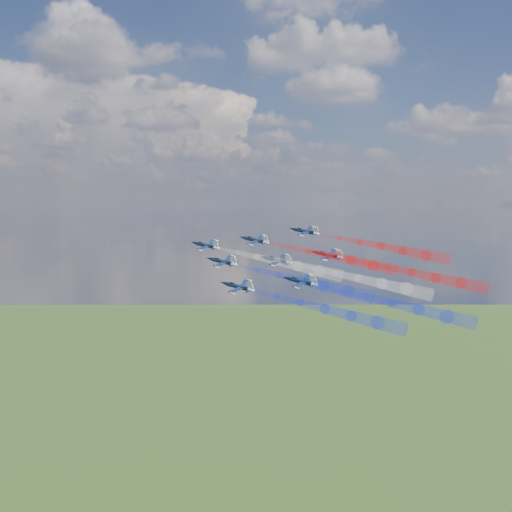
{
  "coord_description": "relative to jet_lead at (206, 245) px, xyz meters",
  "views": [
    {
      "loc": [
        -14.14,
        -158.82,
        160.63
      ],
      "look_at": [
        -6.11,
        22.26,
        145.63
      ],
      "focal_mm": 43.62,
      "sensor_mm": 36.0,
      "label": 1
    }
  ],
  "objects": [
    {
      "name": "trail_outer_right",
      "position": [
        52.03,
        -9.95,
        0.29
      ],
      "size": [
        35.89,
        25.45,
        10.77
      ],
      "primitive_type": null,
      "rotation": [
        0.16,
        -0.31,
        0.96
      ],
      "color": "red"
    },
    {
      "name": "trail_inner_right",
      "position": [
        36.09,
        -13.5,
        -2.24
      ],
      "size": [
        35.89,
        25.45,
        10.77
      ],
      "primitive_type": null,
      "rotation": [
        0.16,
        -0.31,
        0.96
      ],
      "color": "red"
    },
    {
      "name": "jet_center_third",
      "position": [
        21.13,
        -12.55,
        -3.55
      ],
      "size": [
        14.06,
        13.58,
        7.1
      ],
      "primitive_type": null,
      "rotation": [
        0.16,
        -0.31,
        0.96
      ],
      "color": "black"
    },
    {
      "name": "trail_center_third",
      "position": [
        42.03,
        -25.79,
        -7.42
      ],
      "size": [
        35.89,
        25.45,
        10.77
      ],
      "primitive_type": null,
      "rotation": [
        0.16,
        -0.31,
        0.96
      ],
      "color": "white"
    },
    {
      "name": "jet_rear_left",
      "position": [
        26.14,
        -28.94,
        -7.73
      ],
      "size": [
        14.06,
        13.58,
        7.1
      ],
      "primitive_type": null,
      "rotation": [
        0.16,
        -0.31,
        0.96
      ],
      "color": "black"
    },
    {
      "name": "jet_outer_right",
      "position": [
        31.13,
        3.29,
        4.15
      ],
      "size": [
        14.06,
        13.58,
        7.1
      ],
      "primitive_type": null,
      "rotation": [
        0.16,
        -0.31,
        0.96
      ],
      "color": "black"
    },
    {
      "name": "jet_rear_right",
      "position": [
        36.01,
        -11.61,
        -2.1
      ],
      "size": [
        14.06,
        13.58,
        7.1
      ],
      "primitive_type": null,
      "rotation": [
        0.16,
        -0.31,
        0.96
      ],
      "color": "black"
    },
    {
      "name": "trail_rear_right",
      "position": [
        56.91,
        -24.86,
        -5.96
      ],
      "size": [
        35.89,
        25.45,
        10.77
      ],
      "primitive_type": null,
      "rotation": [
        0.16,
        -0.31,
        0.96
      ],
      "color": "red"
    },
    {
      "name": "jet_lead",
      "position": [
        0.0,
        0.0,
        0.0
      ],
      "size": [
        14.06,
        13.58,
        7.1
      ],
      "primitive_type": null,
      "rotation": [
        0.16,
        -0.31,
        0.96
      ],
      "color": "black"
    },
    {
      "name": "trail_lead",
      "position": [
        20.9,
        -13.24,
        -3.86
      ],
      "size": [
        35.89,
        25.45,
        10.77
      ],
      "primitive_type": null,
      "rotation": [
        0.16,
        -0.31,
        0.96
      ],
      "color": "white"
    },
    {
      "name": "jet_inner_left",
      "position": [
        5.27,
        -14.78,
        -3.7
      ],
      "size": [
        14.06,
        13.58,
        7.1
      ],
      "primitive_type": null,
      "rotation": [
        0.16,
        -0.31,
        0.96
      ],
      "color": "black"
    },
    {
      "name": "trail_inner_left",
      "position": [
        26.17,
        -28.02,
        -7.56
      ],
      "size": [
        35.89,
        25.45,
        10.77
      ],
      "primitive_type": null,
      "rotation": [
        0.16,
        -0.31,
        0.96
      ],
      "color": "#1B32E9"
    },
    {
      "name": "trail_outer_left",
      "position": [
        30.39,
        -42.97,
        -12.81
      ],
      "size": [
        35.89,
        25.45,
        10.77
      ],
      "primitive_type": null,
      "rotation": [
        0.16,
        -0.31,
        0.96
      ],
      "color": "#1B32E9"
    },
    {
      "name": "trail_rear_left",
      "position": [
        47.03,
        -42.18,
        -11.59
      ],
      "size": [
        35.89,
        25.45,
        10.77
      ],
      "primitive_type": null,
      "rotation": [
        0.16,
        -0.31,
        0.96
      ],
      "color": "#1B32E9"
    },
    {
      "name": "jet_inner_right",
      "position": [
        15.19,
        -0.25,
        1.62
      ],
      "size": [
        14.06,
        13.58,
        7.1
      ],
      "primitive_type": null,
      "rotation": [
        0.16,
        -0.31,
        0.96
      ],
      "color": "black"
    },
    {
      "name": "jet_outer_left",
      "position": [
        9.49,
        -29.73,
        -8.95
      ],
      "size": [
        14.06,
        13.58,
        7.1
      ],
      "primitive_type": null,
      "rotation": [
        0.16,
        -0.31,
        0.96
      ],
      "color": "black"
    }
  ]
}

